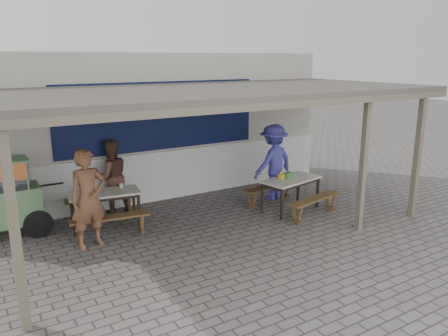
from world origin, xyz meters
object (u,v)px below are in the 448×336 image
patron_right_table (273,162)px  condiment_bowl (91,191)px  condiment_jar (121,185)px  bench_right_street (314,203)px  patron_street_side (88,199)px  donation_box (288,175)px  table_right (291,182)px  bench_left_street (110,222)px  patron_wall_side (111,177)px  bench_right_wall (269,190)px  tissue_box (281,176)px  table_left (104,196)px  vendor_cart (2,196)px  bench_left_wall (101,202)px

patron_right_table → condiment_bowl: bearing=-15.6°
condiment_jar → bench_right_street: bearing=-28.6°
patron_street_side → donation_box: size_ratio=9.09×
table_right → patron_street_side: (-4.39, 0.41, 0.24)m
bench_left_street → bench_right_street: (4.11, -1.20, 0.00)m
condiment_jar → condiment_bowl: size_ratio=0.50×
patron_wall_side → bench_right_wall: bearing=158.1°
donation_box → tissue_box: bearing=165.8°
donation_box → patron_wall_side: bearing=150.4°
donation_box → patron_right_table: bearing=74.1°
patron_wall_side → patron_street_side: bearing=60.7°
table_left → bench_right_wall: (3.76, -0.55, -0.33)m
patron_wall_side → patron_right_table: bearing=164.0°
bench_left_street → condiment_jar: condiment_jar is taller
table_left → patron_street_side: patron_street_side is taller
table_right → donation_box: (-0.03, 0.07, 0.15)m
tissue_box → table_left: bearing=163.6°
condiment_jar → patron_wall_side: bearing=88.9°
bench_right_wall → vendor_cart: bearing=158.5°
table_left → bench_right_wall: table_left is taller
bench_left_street → vendor_cart: vendor_cart is taller
patron_right_table → condiment_bowl: patron_right_table is taller
vendor_cart → bench_right_wall: bearing=-9.8°
donation_box → condiment_bowl: donation_box is taller
table_right → vendor_cart: vendor_cart is taller
patron_right_table → donation_box: (-0.25, -0.86, -0.10)m
patron_right_table → donation_box: patron_right_table is taller
patron_wall_side → condiment_jar: patron_wall_side is taller
bench_right_street → donation_box: size_ratio=7.55×
donation_box → condiment_jar: 3.67m
bench_right_street → donation_box: donation_box is taller
table_right → bench_right_street: 0.73m
bench_right_wall → patron_right_table: 0.73m
table_right → bench_right_wall: table_right is taller
table_left → donation_box: size_ratio=7.34×
bench_right_street → patron_street_side: bearing=155.9°
donation_box → vendor_cart: bearing=164.1°
patron_right_table → vendor_cart: bearing=-17.7°
tissue_box → condiment_bowl: bearing=162.9°
bench_left_wall → patron_right_table: patron_right_table is taller
patron_right_table → donation_box: 0.90m
bench_left_wall → table_right: 4.22m
bench_left_wall → condiment_jar: (0.30, -0.51, 0.46)m
bench_left_wall → bench_right_wall: 3.85m
vendor_cart → patron_wall_side: size_ratio=1.18×
patron_street_side → condiment_jar: bearing=37.4°
bench_left_street → vendor_cart: size_ratio=0.78×
table_left → bench_left_wall: 0.73m
bench_left_street → condiment_bowl: (-0.12, 0.76, 0.43)m
table_left → bench_left_wall: bearing=90.0°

